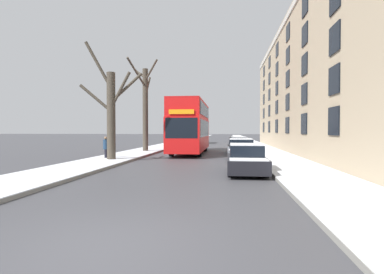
{
  "coord_description": "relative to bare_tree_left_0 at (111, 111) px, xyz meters",
  "views": [
    {
      "loc": [
        2.09,
        -5.0,
        1.99
      ],
      "look_at": [
        -0.33,
        15.46,
        1.54
      ],
      "focal_mm": 28.0,
      "sensor_mm": 36.0,
      "label": 1
    }
  ],
  "objects": [
    {
      "name": "ground_plane",
      "position": [
        5.31,
        -13.39,
        -3.27
      ],
      "size": [
        320.0,
        320.0,
        0.0
      ],
      "primitive_type": "plane",
      "color": "#424247"
    },
    {
      "name": "sidewalk_left",
      "position": [
        -0.26,
        39.61,
        -3.19
      ],
      "size": [
        3.17,
        130.0,
        0.16
      ],
      "color": "gray",
      "rests_on": "ground"
    },
    {
      "name": "sidewalk_right",
      "position": [
        10.88,
        39.61,
        -3.19
      ],
      "size": [
        3.17,
        130.0,
        0.16
      ],
      "color": "gray",
      "rests_on": "ground"
    },
    {
      "name": "terrace_facade_right",
      "position": [
        16.96,
        10.44,
        2.82
      ],
      "size": [
        9.1,
        37.87,
        12.18
      ],
      "color": "tan",
      "rests_on": "ground"
    },
    {
      "name": "bare_tree_left_0",
      "position": [
        0.0,
        0.0,
        0.0
      ],
      "size": [
        3.69,
        2.05,
        7.57
      ],
      "color": "#423A30",
      "rests_on": "ground"
    },
    {
      "name": "bare_tree_left_1",
      "position": [
        0.02,
        7.9,
        0.92
      ],
      "size": [
        2.75,
        3.68,
        8.2
      ],
      "color": "#423A30",
      "rests_on": "ground"
    },
    {
      "name": "double_decker_bus",
      "position": [
        4.23,
        7.25,
        -0.78
      ],
      "size": [
        2.55,
        10.4,
        4.39
      ],
      "color": "red",
      "rests_on": "ground"
    },
    {
      "name": "parked_car_0",
      "position": [
        8.28,
        -4.31,
        -2.63
      ],
      "size": [
        1.74,
        4.14,
        1.37
      ],
      "color": "black",
      "rests_on": "ground"
    },
    {
      "name": "parked_car_1",
      "position": [
        8.28,
        1.46,
        -2.6
      ],
      "size": [
        1.73,
        4.39,
        1.46
      ],
      "color": "slate",
      "rests_on": "ground"
    },
    {
      "name": "parked_car_2",
      "position": [
        8.28,
        7.65,
        -2.6
      ],
      "size": [
        1.69,
        4.39,
        1.45
      ],
      "color": "#474C56",
      "rests_on": "ground"
    },
    {
      "name": "oncoming_van",
      "position": [
        2.91,
        27.75,
        -1.96
      ],
      "size": [
        1.97,
        5.39,
        2.43
      ],
      "color": "white",
      "rests_on": "ground"
    },
    {
      "name": "pedestrian_left_sidewalk",
      "position": [
        -0.71,
        0.83,
        -2.4
      ],
      "size": [
        0.34,
        0.34,
        1.58
      ],
      "rotation": [
        0.0,
        0.0,
        5.24
      ],
      "color": "black",
      "rests_on": "ground"
    }
  ]
}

